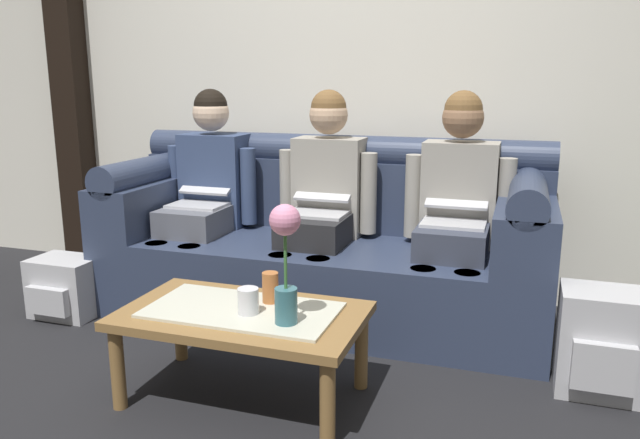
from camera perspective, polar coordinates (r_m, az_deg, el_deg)
name	(u,v)px	position (r m, az deg, el deg)	size (l,w,h in m)	color
ground_plane	(230,413)	(2.54, -8.34, -17.34)	(14.00, 14.00, 0.00)	black
back_wall_patterned	(351,49)	(3.79, 2.91, 15.54)	(6.00, 0.12, 2.90)	silver
timber_pillar	(69,53)	(4.61, -22.29, 14.16)	(0.20, 0.20, 2.90)	black
couch	(323,247)	(3.40, 0.30, -2.53)	(2.39, 0.88, 0.96)	#2D3851
person_left	(206,188)	(3.62, -10.55, 2.88)	(0.56, 0.67, 1.22)	#595B66
person_middle	(323,195)	(3.33, 0.28, 2.26)	(0.56, 0.67, 1.22)	#232326
person_right	(457,204)	(3.19, 12.59, 1.45)	(0.56, 0.67, 1.22)	#383D4C
coffee_table	(242,322)	(2.50, -7.23, -9.40)	(0.96, 0.56, 0.39)	olive
flower_vase	(285,254)	(2.24, -3.24, -3.26)	(0.11, 0.11, 0.45)	#336672
cup_near_left	(287,300)	(2.44, -3.11, -7.47)	(0.06, 0.06, 0.08)	silver
cup_near_right	(248,301)	(2.41, -6.69, -7.52)	(0.08, 0.08, 0.10)	silver
cup_far_center	(270,287)	(2.52, -4.64, -6.31)	(0.07, 0.07, 0.13)	#B26633
backpack_right	(600,343)	(2.82, 24.58, -10.40)	(0.33, 0.31, 0.44)	#B7B7BC
backpack_left	(66,287)	(3.66, -22.57, -5.85)	(0.35, 0.30, 0.32)	#B7B7BC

